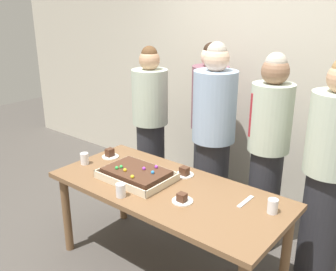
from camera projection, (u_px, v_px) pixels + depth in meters
name	position (u px, v px, depth m)	size (l,w,h in m)	color
ground_plane	(167.00, 269.00, 3.12)	(12.00, 12.00, 0.00)	#4C4742
interior_back_panel	(268.00, 63.00, 3.79)	(8.00, 0.12, 3.00)	beige
party_table	(167.00, 198.00, 2.90)	(1.85, 0.83, 0.75)	brown
sheet_cake	(136.00, 174.00, 2.99)	(0.56, 0.40, 0.11)	beige
plated_slice_near_left	(184.00, 173.00, 3.05)	(0.15, 0.15, 0.08)	white
plated_slice_near_right	(182.00, 199.00, 2.65)	(0.15, 0.15, 0.07)	white
plated_slice_far_left	(110.00, 154.00, 3.42)	(0.15, 0.15, 0.08)	white
drink_cup_nearest	(273.00, 206.00, 2.51)	(0.07, 0.07, 0.10)	white
drink_cup_middle	(121.00, 190.00, 2.72)	(0.07, 0.07, 0.10)	white
drink_cup_far_end	(85.00, 159.00, 3.27)	(0.07, 0.07, 0.10)	white
cake_server_utensil	(246.00, 202.00, 2.66)	(0.03, 0.20, 0.01)	silver
person_serving_front	(150.00, 125.00, 3.95)	(0.37, 0.37, 1.67)	#28282D
person_green_shirt_behind	(268.00, 152.00, 3.14)	(0.34, 0.34, 1.72)	#28282D
person_striped_tie_right	(213.00, 140.00, 3.37)	(0.38, 0.38, 1.77)	#28282D
person_far_right_suit	(329.00, 173.00, 2.78)	(0.38, 0.38, 1.74)	#28282D
person_left_edge_reaching	(209.00, 126.00, 3.86)	(0.36, 0.36, 1.72)	#28282D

